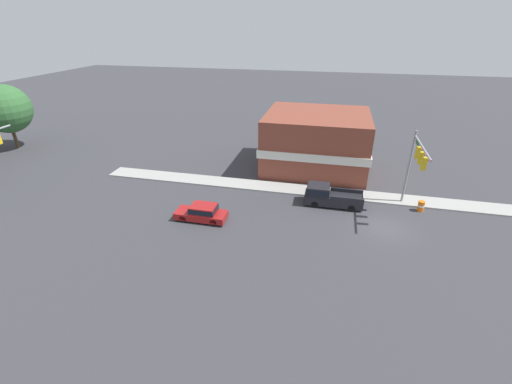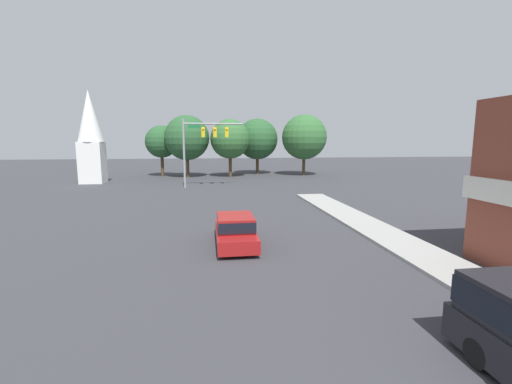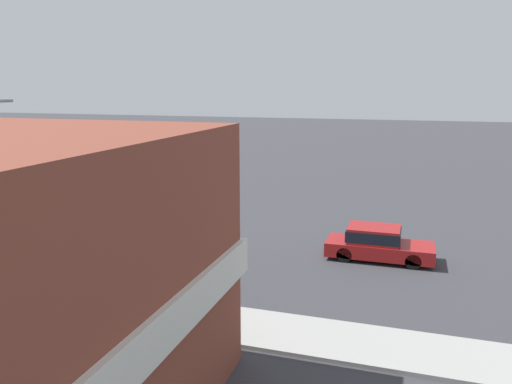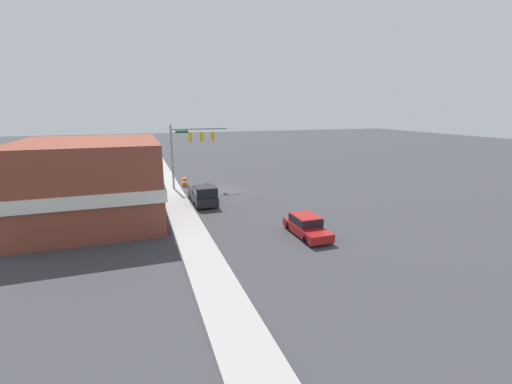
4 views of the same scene
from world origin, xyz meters
The scene contains 8 objects.
ground_plane centered at (0.00, 0.00, 0.00)m, with size 200.00×200.00×0.00m, color #38383D.
sidewalk_curb centered at (5.70, 0.00, 0.07)m, with size 2.40×60.00×0.14m.
near_signal_assembly centered at (3.20, -2.03, 5.33)m, with size 6.43×0.49×7.30m.
car_lead centered at (-2.19, 15.94, 0.77)m, with size 1.80×4.61×1.48m.
pickup_truck_parked centered at (3.27, 5.13, 0.95)m, with size 2.05×5.51×1.94m.
construction_barrel centered at (3.90, -3.51, 0.51)m, with size 0.61×0.61×1.01m.
corner_brick_building centered at (12.62, 7.08, 3.25)m, with size 10.73×12.07×6.56m.
backdrop_tree_right_far centered at (10.31, 48.26, 5.47)m, with size 6.39×6.39×8.68m.
Camera 1 is at (-26.89, 5.36, 16.14)m, focal length 24.00 mm.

